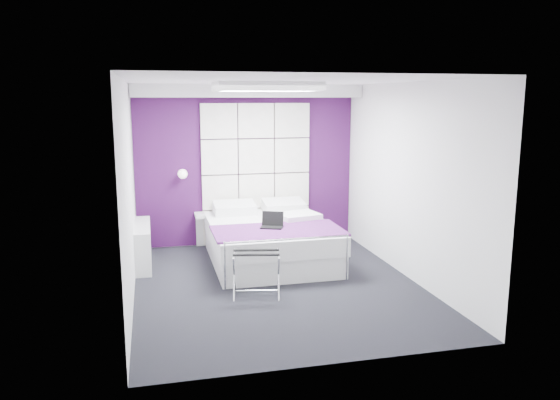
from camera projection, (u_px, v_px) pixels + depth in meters
name	position (u px, v px, depth m)	size (l,w,h in m)	color
floor	(277.00, 285.00, 7.09)	(4.40, 4.40, 0.00)	black
ceiling	(277.00, 81.00, 6.61)	(4.40, 4.40, 0.00)	white
wall_back	(246.00, 166.00, 8.95)	(3.60, 3.60, 0.00)	white
wall_left	(129.00, 192.00, 6.44)	(4.40, 4.40, 0.00)	white
wall_right	(408.00, 181.00, 7.26)	(4.40, 4.40, 0.00)	white
accent_wall	(247.00, 166.00, 8.94)	(3.58, 0.02, 2.58)	#390E3F
soffit	(248.00, 91.00, 8.49)	(3.58, 0.50, 0.20)	silver
headboard	(256.00, 174.00, 8.95)	(1.80, 0.08, 2.30)	silver
skylight	(266.00, 86.00, 7.19)	(1.36, 0.86, 0.12)	white
wall_lamp	(182.00, 174.00, 8.59)	(0.15, 0.15, 0.15)	white
radiator	(143.00, 245.00, 7.89)	(0.22, 1.20, 0.60)	silver
bed	(269.00, 240.00, 8.08)	(1.79, 2.16, 0.75)	silver
nightstand	(209.00, 215.00, 8.77)	(0.45, 0.35, 0.05)	silver
luggage_rack	(256.00, 274.00, 6.67)	(0.56, 0.41, 0.55)	silver
laptop	(271.00, 223.00, 7.63)	(0.30, 0.22, 0.22)	black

